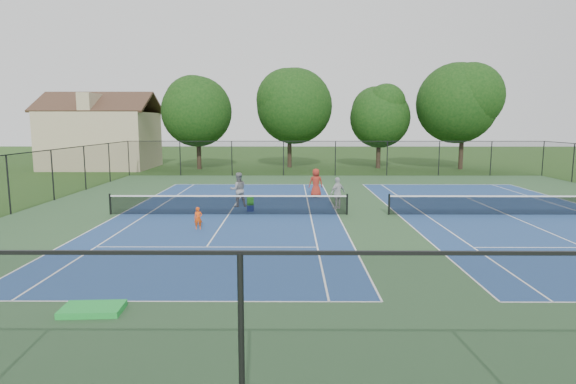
{
  "coord_description": "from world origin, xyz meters",
  "views": [
    {
      "loc": [
        -3.88,
        -23.74,
        4.59
      ],
      "look_at": [
        -4.01,
        -1.0,
        1.3
      ],
      "focal_mm": 30.0,
      "sensor_mm": 36.0,
      "label": 1
    }
  ],
  "objects_px": {
    "tree_back_c": "(379,114)",
    "tree_back_d": "(464,99)",
    "tree_back_a": "(198,108)",
    "clapboard_house": "(102,138)",
    "bystander_a": "(338,193)",
    "child_player": "(198,218)",
    "tree_back_b": "(290,103)",
    "instructor": "(238,190)",
    "ball_crate": "(250,208)",
    "bystander_c": "(316,183)",
    "ball_hopper": "(250,201)"
  },
  "relations": [
    {
      "from": "tree_back_c",
      "to": "bystander_c",
      "type": "xyz_separation_m",
      "value": [
        -7.32,
        -19.23,
        -4.59
      ]
    },
    {
      "from": "tree_back_c",
      "to": "clapboard_house",
      "type": "relative_size",
      "value": 0.78
    },
    {
      "from": "clapboard_house",
      "to": "child_player",
      "type": "distance_m",
      "value": 32.24
    },
    {
      "from": "tree_back_c",
      "to": "tree_back_d",
      "type": "distance_m",
      "value": 8.17
    },
    {
      "from": "ball_hopper",
      "to": "instructor",
      "type": "bearing_deg",
      "value": 119.79
    },
    {
      "from": "clapboard_house",
      "to": "bystander_a",
      "type": "distance_m",
      "value": 31.88
    },
    {
      "from": "tree_back_c",
      "to": "child_player",
      "type": "distance_m",
      "value": 31.54
    },
    {
      "from": "tree_back_b",
      "to": "tree_back_c",
      "type": "xyz_separation_m",
      "value": [
        9.0,
        -1.0,
        -1.11
      ]
    },
    {
      "from": "tree_back_b",
      "to": "tree_back_a",
      "type": "bearing_deg",
      "value": -167.47
    },
    {
      "from": "child_player",
      "to": "bystander_c",
      "type": "relative_size",
      "value": 0.54
    },
    {
      "from": "clapboard_house",
      "to": "instructor",
      "type": "bearing_deg",
      "value": -54.4
    },
    {
      "from": "tree_back_d",
      "to": "bystander_a",
      "type": "xyz_separation_m",
      "value": [
        -14.36,
        -22.3,
        -5.97
      ]
    },
    {
      "from": "tree_back_b",
      "to": "ball_hopper",
      "type": "distance_m",
      "value": 25.83
    },
    {
      "from": "tree_back_a",
      "to": "tree_back_b",
      "type": "relative_size",
      "value": 0.91
    },
    {
      "from": "tree_back_c",
      "to": "bystander_a",
      "type": "distance_m",
      "value": 24.59
    },
    {
      "from": "tree_back_b",
      "to": "tree_back_d",
      "type": "height_order",
      "value": "tree_back_d"
    },
    {
      "from": "tree_back_a",
      "to": "bystander_a",
      "type": "bearing_deg",
      "value": -62.44
    },
    {
      "from": "tree_back_b",
      "to": "child_player",
      "type": "relative_size",
      "value": 10.33
    },
    {
      "from": "tree_back_a",
      "to": "tree_back_c",
      "type": "height_order",
      "value": "tree_back_a"
    },
    {
      "from": "bystander_a",
      "to": "bystander_c",
      "type": "relative_size",
      "value": 0.96
    },
    {
      "from": "child_player",
      "to": "ball_crate",
      "type": "xyz_separation_m",
      "value": [
        1.9,
        4.31,
        -0.32
      ]
    },
    {
      "from": "instructor",
      "to": "bystander_a",
      "type": "distance_m",
      "value": 5.43
    },
    {
      "from": "tree_back_b",
      "to": "child_player",
      "type": "height_order",
      "value": "tree_back_b"
    },
    {
      "from": "tree_back_b",
      "to": "bystander_a",
      "type": "distance_m",
      "value": 25.11
    },
    {
      "from": "instructor",
      "to": "ball_hopper",
      "type": "relative_size",
      "value": 4.36
    },
    {
      "from": "tree_back_a",
      "to": "tree_back_c",
      "type": "xyz_separation_m",
      "value": [
        18.0,
        1.0,
        -0.56
      ]
    },
    {
      "from": "tree_back_d",
      "to": "clapboard_house",
      "type": "distance_m",
      "value": 36.21
    },
    {
      "from": "clapboard_house",
      "to": "instructor",
      "type": "distance_m",
      "value": 27.99
    },
    {
      "from": "tree_back_d",
      "to": "ball_crate",
      "type": "bearing_deg",
      "value": -129.49
    },
    {
      "from": "tree_back_a",
      "to": "instructor",
      "type": "distance_m",
      "value": 23.14
    },
    {
      "from": "bystander_c",
      "to": "tree_back_a",
      "type": "bearing_deg",
      "value": -69.93
    },
    {
      "from": "clapboard_house",
      "to": "child_player",
      "type": "bearing_deg",
      "value": -61.93
    },
    {
      "from": "clapboard_house",
      "to": "bystander_a",
      "type": "relative_size",
      "value": 6.32
    },
    {
      "from": "instructor",
      "to": "bystander_a",
      "type": "xyz_separation_m",
      "value": [
        5.39,
        -0.61,
        -0.09
      ]
    },
    {
      "from": "bystander_a",
      "to": "ball_crate",
      "type": "relative_size",
      "value": 4.88
    },
    {
      "from": "tree_back_c",
      "to": "tree_back_d",
      "type": "height_order",
      "value": "tree_back_d"
    },
    {
      "from": "tree_back_b",
      "to": "tree_back_d",
      "type": "relative_size",
      "value": 0.97
    },
    {
      "from": "tree_back_b",
      "to": "child_player",
      "type": "xyz_separation_m",
      "value": [
        -3.88,
        -29.35,
        -6.11
      ]
    },
    {
      "from": "clapboard_house",
      "to": "tree_back_d",
      "type": "bearing_deg",
      "value": -1.59
    },
    {
      "from": "tree_back_b",
      "to": "instructor",
      "type": "relative_size",
      "value": 5.28
    },
    {
      "from": "tree_back_c",
      "to": "clapboard_house",
      "type": "distance_m",
      "value": 28.1
    },
    {
      "from": "clapboard_house",
      "to": "ball_crate",
      "type": "relative_size",
      "value": 30.87
    },
    {
      "from": "tree_back_c",
      "to": "clapboard_house",
      "type": "height_order",
      "value": "tree_back_c"
    },
    {
      "from": "tree_back_d",
      "to": "bystander_a",
      "type": "relative_size",
      "value": 6.07
    },
    {
      "from": "tree_back_c",
      "to": "bystander_a",
      "type": "bearing_deg",
      "value": -105.27
    },
    {
      "from": "ball_hopper",
      "to": "ball_crate",
      "type": "bearing_deg",
      "value": 0.0
    },
    {
      "from": "clapboard_house",
      "to": "instructor",
      "type": "relative_size",
      "value": 5.69
    },
    {
      "from": "tree_back_b",
      "to": "tree_back_d",
      "type": "bearing_deg",
      "value": -6.71
    },
    {
      "from": "tree_back_a",
      "to": "clapboard_house",
      "type": "bearing_deg",
      "value": 174.29
    },
    {
      "from": "tree_back_b",
      "to": "tree_back_c",
      "type": "distance_m",
      "value": 9.12
    }
  ]
}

